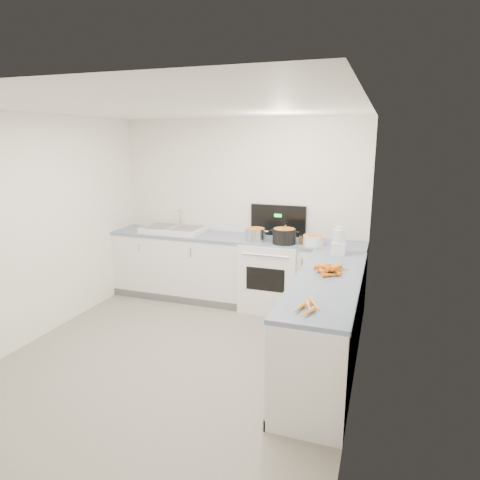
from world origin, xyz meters
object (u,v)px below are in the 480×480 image
(black_pot, at_px, (284,237))
(food_processor, at_px, (339,242))
(steel_pot, at_px, (256,235))
(spice_jar, at_px, (312,242))
(stove, at_px, (272,274))
(mixing_bowl, at_px, (314,240))
(sink, at_px, (174,229))
(extract_bottle, at_px, (301,240))

(black_pot, xyz_separation_m, food_processor, (0.71, -0.28, 0.05))
(steel_pot, height_order, black_pot, black_pot)
(black_pot, xyz_separation_m, spice_jar, (0.36, -0.01, -0.04))
(stove, height_order, mixing_bowl, stove)
(spice_jar, distance_m, food_processor, 0.45)
(black_pot, relative_size, mixing_bowl, 1.12)
(black_pot, relative_size, spice_jar, 3.16)
(spice_jar, bearing_deg, steel_pot, 178.08)
(steel_pot, xyz_separation_m, mixing_bowl, (0.75, 0.04, -0.01))
(sink, xyz_separation_m, extract_bottle, (1.85, -0.14, 0.02))
(black_pot, bearing_deg, food_processor, -21.94)
(stove, xyz_separation_m, food_processor, (0.89, -0.43, 0.60))
(steel_pot, xyz_separation_m, food_processor, (1.09, -0.30, 0.06))
(mixing_bowl, bearing_deg, stove, 170.70)
(stove, height_order, spice_jar, stove)
(spice_jar, bearing_deg, extract_bottle, 167.53)
(stove, relative_size, mixing_bowl, 5.19)
(food_processor, bearing_deg, steel_pot, 164.59)
(extract_bottle, height_order, food_processor, food_processor)
(mixing_bowl, height_order, food_processor, food_processor)
(stove, xyz_separation_m, mixing_bowl, (0.55, -0.09, 0.53))
(sink, xyz_separation_m, food_processor, (2.34, -0.45, 0.10))
(sink, xyz_separation_m, mixing_bowl, (2.00, -0.11, 0.02))
(mixing_bowl, relative_size, extract_bottle, 2.41)
(steel_pot, height_order, food_processor, food_processor)
(sink, distance_m, spice_jar, 2.00)
(sink, distance_m, food_processor, 2.39)
(spice_jar, bearing_deg, food_processor, -38.25)
(sink, height_order, mixing_bowl, sink)
(mixing_bowl, height_order, extract_bottle, mixing_bowl)
(sink, relative_size, steel_pot, 3.37)
(black_pot, height_order, extract_bottle, black_pot)
(stove, height_order, food_processor, stove)
(extract_bottle, bearing_deg, mixing_bowl, 11.14)
(spice_jar, bearing_deg, mixing_bowl, 84.35)
(sink, height_order, spice_jar, sink)
(extract_bottle, bearing_deg, spice_jar, -12.47)
(stove, distance_m, steel_pot, 0.59)
(black_pot, distance_m, extract_bottle, 0.21)
(steel_pot, xyz_separation_m, spice_jar, (0.74, -0.02, -0.03))
(black_pot, bearing_deg, extract_bottle, 6.43)
(stove, distance_m, food_processor, 1.16)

